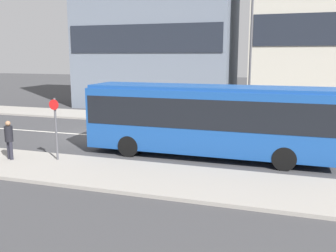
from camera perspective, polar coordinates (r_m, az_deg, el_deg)
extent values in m
plane|color=#3A3A3D|center=(21.69, -10.43, -1.46)|extent=(120.00, 120.00, 0.00)
cube|color=gray|center=(16.62, -20.74, -5.51)|extent=(44.00, 3.50, 0.13)
cube|color=gray|center=(27.23, -4.19, 1.30)|extent=(44.00, 3.50, 0.13)
cube|color=silver|center=(21.69, -10.43, -1.45)|extent=(41.80, 0.16, 0.01)
cube|color=#1E232D|center=(30.29, -3.97, 13.17)|extent=(12.84, 0.08, 2.20)
cube|color=#194793|center=(16.76, 6.04, 0.94)|extent=(10.84, 2.44, 2.74)
cube|color=black|center=(16.70, 6.07, 2.33)|extent=(10.62, 2.47, 1.26)
cube|color=#194793|center=(16.58, 6.14, 5.85)|extent=(10.68, 2.24, 0.14)
cube|color=black|center=(18.61, -10.57, 2.56)|extent=(0.05, 2.15, 1.64)
cube|color=yellow|center=(18.50, -10.67, 5.36)|extent=(0.04, 1.71, 0.32)
cylinder|color=black|center=(16.99, -6.01, -3.06)|extent=(0.96, 0.28, 0.96)
cylinder|color=black|center=(18.98, -3.29, -1.56)|extent=(0.96, 0.28, 0.96)
cylinder|color=black|center=(15.59, 17.29, -4.77)|extent=(0.96, 0.28, 0.96)
cylinder|color=black|center=(17.74, 17.42, -2.92)|extent=(0.96, 0.28, 0.96)
cube|color=navy|center=(22.60, 22.63, -0.37)|extent=(4.02, 1.81, 0.68)
cube|color=#21262B|center=(22.49, 22.43, 1.14)|extent=(2.21, 1.59, 0.51)
cylinder|color=black|center=(21.77, 19.49, -1.06)|extent=(0.60, 0.18, 0.60)
cylinder|color=black|center=(23.36, 19.41, -0.28)|extent=(0.60, 0.18, 0.60)
cylinder|color=#23232D|center=(17.46, -23.08, -3.38)|extent=(0.15, 0.15, 0.77)
cylinder|color=#23232D|center=(17.28, -22.80, -3.50)|extent=(0.15, 0.15, 0.77)
cylinder|color=black|center=(17.22, -23.11, -1.10)|extent=(0.34, 0.34, 0.67)
sphere|color=#936B4C|center=(17.14, -23.22, 0.36)|extent=(0.22, 0.22, 0.22)
cylinder|color=#4C4C51|center=(16.42, -16.69, -0.48)|extent=(0.09, 0.09, 2.64)
cylinder|color=red|center=(16.21, -17.01, 3.12)|extent=(0.44, 0.03, 0.44)
cylinder|color=#4C4C51|center=(23.72, 12.41, 9.34)|extent=(0.14, 0.14, 7.82)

